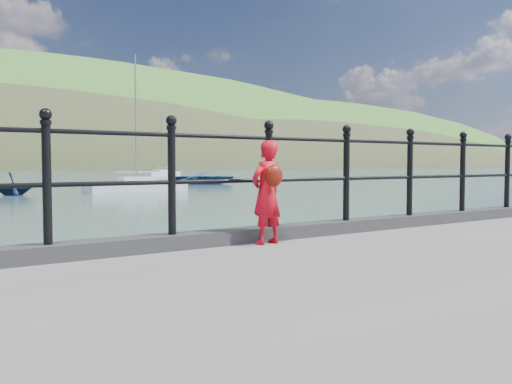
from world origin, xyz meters
TOP-DOWN VIEW (x-y plane):
  - ground at (0.00, 0.00)m, footprint 600.00×600.00m
  - kerb at (0.00, -0.15)m, footprint 60.00×0.30m
  - railing at (0.00, -0.15)m, footprint 18.11×0.11m
  - far_shore at (38.34, 239.41)m, footprint 830.00×200.00m
  - child at (0.39, -0.41)m, footprint 0.45×0.36m
  - launch_blue at (20.97, 37.93)m, footprint 6.72×6.72m
  - launch_navy at (3.29, 29.25)m, footprint 2.99×2.71m
  - sailboat_near at (10.74, 28.71)m, footprint 6.81×2.27m
  - sailboat_far at (30.17, 67.00)m, footprint 6.44×4.11m

SIDE VIEW (x-z plane):
  - far_shore at x=38.34m, z-range -100.57..55.43m
  - ground at x=0.00m, z-range 0.00..0.00m
  - sailboat_near at x=10.74m, z-range -4.24..4.92m
  - sailboat_far at x=30.17m, z-range -4.15..4.84m
  - launch_blue at x=20.97m, z-range 0.00..1.15m
  - launch_navy at x=3.29m, z-range 0.00..1.37m
  - kerb at x=0.00m, z-range 1.00..1.15m
  - child at x=0.39m, z-range 1.01..2.12m
  - railing at x=0.00m, z-range 1.23..2.42m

